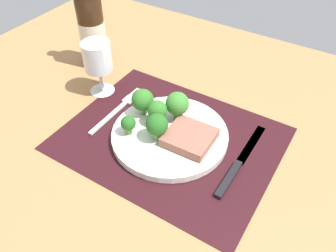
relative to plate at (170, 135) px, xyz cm
name	(u,v)px	position (x,y,z in cm)	size (l,w,h in cm)	color
ground_plane	(170,144)	(0.00, 0.00, -2.60)	(140.00, 110.00, 3.00)	#996D42
placemat	(170,138)	(0.00, 0.00, -0.95)	(45.42, 35.60, 0.30)	black
plate	(170,135)	(0.00, 0.00, 0.00)	(25.14, 25.14, 1.60)	silver
steak	(189,138)	(4.82, -0.21, 1.83)	(9.52, 9.14, 2.05)	#8C5647
broccoli_back_left	(157,111)	(-3.82, 1.09, 4.42)	(4.34, 4.34, 5.93)	#6B994C
broccoli_near_fork	(177,104)	(-1.19, 4.99, 4.75)	(5.20, 5.20, 6.64)	#6B994C
broccoli_center	(128,124)	(-7.33, -4.72, 3.44)	(3.21, 3.21, 4.44)	#5B8942
broccoli_near_steak	(143,100)	(-8.47, 2.21, 4.59)	(5.00, 5.00, 6.36)	#5B8942
broccoli_front_edge	(157,125)	(-1.31, -2.90, 4.55)	(4.66, 4.66, 6.25)	#6B994C
fork	(118,109)	(-15.36, 1.42, -0.55)	(2.40, 19.20, 0.50)	silver
knife	(238,164)	(15.75, 0.53, -0.50)	(1.80, 23.00, 0.80)	black
wine_bottle	(92,28)	(-33.32, 14.99, 9.49)	(6.90, 6.90, 28.92)	#331E0F
wine_glass	(98,59)	(-23.69, 5.71, 8.14)	(6.86, 6.86, 13.63)	silver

